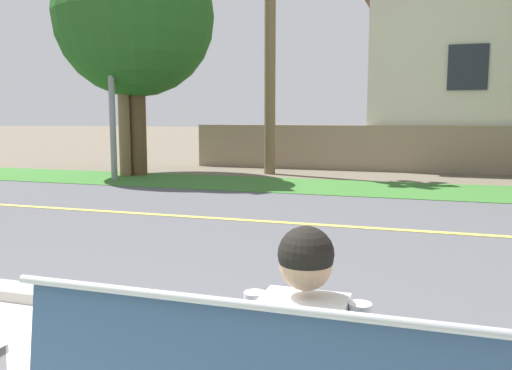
{
  "coord_description": "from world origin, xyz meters",
  "views": [
    {
      "loc": [
        1.88,
        -1.51,
        1.68
      ],
      "look_at": [
        0.26,
        3.48,
        1.0
      ],
      "focal_mm": 37.4,
      "sensor_mm": 36.0,
      "label": 1
    }
  ],
  "objects": [
    {
      "name": "garden_wall",
      "position": [
        0.97,
        15.25,
        0.7
      ],
      "size": [
        13.0,
        0.36,
        1.4
      ],
      "primitive_type": "cube",
      "color": "gray",
      "rests_on": "ground_plane"
    },
    {
      "name": "shade_tree_far_left",
      "position": [
        -5.86,
        11.82,
        4.74
      ],
      "size": [
        4.42,
        4.42,
        7.3
      ],
      "color": "brown",
      "rests_on": "ground_plane"
    },
    {
      "name": "streetlamp",
      "position": [
        -5.97,
        10.82,
        4.0
      ],
      "size": [
        0.24,
        2.1,
        7.0
      ],
      "color": "gray",
      "rests_on": "ground_plane"
    },
    {
      "name": "curb_edge",
      "position": [
        0.0,
        2.35,
        0.06
      ],
      "size": [
        44.0,
        0.3,
        0.11
      ],
      "primitive_type": "cube",
      "color": "#ADA89E",
      "rests_on": "ground_plane"
    },
    {
      "name": "seated_person_white",
      "position": [
        1.44,
        0.59,
        0.68
      ],
      "size": [
        0.52,
        0.68,
        1.25
      ],
      "color": "black",
      "rests_on": "ground_plane"
    },
    {
      "name": "ground_plane",
      "position": [
        0.0,
        8.0,
        0.0
      ],
      "size": [
        140.0,
        140.0,
        0.0
      ],
      "primitive_type": "plane",
      "color": "#665B4C"
    },
    {
      "name": "road_centre_line",
      "position": [
        0.0,
        6.5,
        0.01
      ],
      "size": [
        48.0,
        0.14,
        0.01
      ],
      "primitive_type": "cube",
      "color": "#E0CC4C",
      "rests_on": "ground_plane"
    },
    {
      "name": "far_verge_grass",
      "position": [
        0.0,
        11.01,
        0.01
      ],
      "size": [
        48.0,
        2.8,
        0.02
      ],
      "primitive_type": "cube",
      "color": "#38702D",
      "rests_on": "ground_plane"
    },
    {
      "name": "street_asphalt",
      "position": [
        0.0,
        6.5,
        0.0
      ],
      "size": [
        52.0,
        8.0,
        0.01
      ],
      "primitive_type": "cube",
      "color": "#515156",
      "rests_on": "ground_plane"
    }
  ]
}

